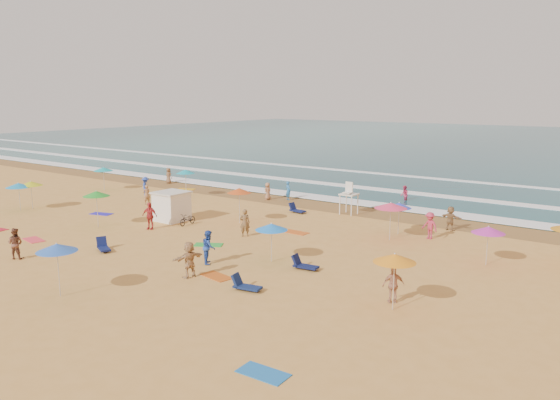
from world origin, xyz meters
The scene contains 12 objects.
ground centered at (0.00, 0.00, 0.00)m, with size 220.00×220.00×0.00m, color gold.
ocean centered at (0.00, 84.00, 0.00)m, with size 220.00×140.00×0.18m, color #0C4756.
wet_sand centered at (0.00, 12.50, 0.01)m, with size 220.00×220.00×0.00m, color olive.
surf_foam centered at (0.00, 21.32, 0.10)m, with size 200.00×18.70×0.05m.
cabana centered at (-5.81, 1.32, 1.00)m, with size 2.00×2.00×2.00m, color white.
cabana_roof centered at (-5.81, 1.32, 2.06)m, with size 2.20×2.20×0.12m, color silver.
bicycle centered at (-3.91, 1.02, 0.41)m, with size 0.54×1.54×0.81m, color black.
lifeguard_stand centered at (3.43, 10.79, 1.05)m, with size 1.20×1.20×2.10m, color white, non-canonical shape.
beach_umbrellas centered at (-0.10, -0.36, 2.12)m, with size 50.01×24.95×0.78m.
loungers centered at (5.55, -3.30, 0.17)m, with size 49.69×21.52×0.34m.
towels centered at (-0.23, -2.93, 0.01)m, with size 42.87×27.58×0.03m.
beachgoers centered at (0.97, 3.19, 0.85)m, with size 46.64×29.61×2.10m.
Camera 1 is at (23.28, -25.11, 8.80)m, focal length 35.00 mm.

